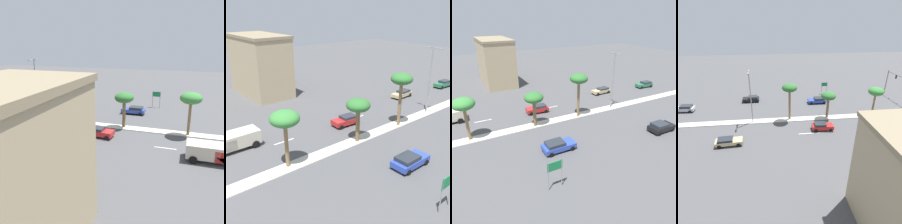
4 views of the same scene
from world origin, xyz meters
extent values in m
plane|color=#4C4C4F|center=(0.00, 29.57, 0.00)|extent=(160.00, 160.00, 0.00)
cube|color=beige|center=(0.00, 38.01, 0.06)|extent=(1.80, 76.02, 0.12)
cube|color=silver|center=(-5.70, 13.21, 0.01)|extent=(0.20, 2.80, 0.01)
cube|color=silver|center=(-5.70, 22.52, 0.01)|extent=(0.20, 2.80, 0.01)
cube|color=silver|center=(-5.70, 25.90, 0.01)|extent=(0.20, 2.80, 0.01)
cylinder|color=gray|center=(13.95, 16.46, 1.63)|extent=(0.10, 0.10, 3.26)
cylinder|color=gray|center=(13.95, 17.94, 1.63)|extent=(0.10, 0.10, 3.26)
cube|color=#19723F|center=(13.95, 17.20, 2.76)|extent=(0.08, 1.65, 1.00)
cube|color=tan|center=(-26.71, 20.49, 5.36)|extent=(13.39, 6.92, 10.73)
cube|color=gray|center=(-26.71, 20.49, 10.98)|extent=(13.69, 7.22, 0.50)
cylinder|color=olive|center=(-0.22, 10.57, 2.57)|extent=(0.41, 0.41, 4.89)
ellipsoid|color=#387F38|center=(-0.22, 10.57, 5.55)|extent=(3.09, 3.09, 1.70)
cylinder|color=brown|center=(0.19, 20.34, 2.23)|extent=(0.51, 0.51, 4.22)
ellipsoid|color=#2D6B2D|center=(0.19, 20.34, 4.86)|extent=(2.98, 2.98, 1.64)
cylinder|color=olive|center=(0.34, 28.27, 3.22)|extent=(0.45, 0.45, 6.21)
ellipsoid|color=#2D6B2D|center=(0.34, 28.27, 6.85)|extent=(2.98, 2.98, 1.64)
cylinder|color=gray|center=(-0.05, 35.82, 5.24)|extent=(0.20, 0.20, 10.25)
cube|color=gray|center=(-0.95, 35.82, 10.22)|extent=(1.10, 0.24, 0.16)
cube|color=gray|center=(0.85, 35.82, 10.22)|extent=(1.10, 0.24, 0.16)
cube|color=red|center=(-4.64, 22.59, 0.67)|extent=(2.05, 4.03, 0.69)
cube|color=#262B33|center=(-4.61, 23.08, 1.20)|extent=(1.76, 2.25, 0.37)
cylinder|color=black|center=(-3.86, 21.17, 0.32)|extent=(0.26, 0.65, 0.64)
cylinder|color=black|center=(-5.58, 21.27, 0.32)|extent=(0.26, 0.65, 0.64)
cylinder|color=black|center=(-3.70, 23.91, 0.32)|extent=(0.26, 0.65, 0.64)
cylinder|color=black|center=(-5.42, 24.02, 0.32)|extent=(0.26, 0.65, 0.64)
cube|color=tan|center=(-7.66, 39.30, 0.61)|extent=(2.05, 4.50, 0.58)
cube|color=#262B33|center=(-7.69, 39.85, 1.09)|extent=(1.75, 2.52, 0.38)
cylinder|color=black|center=(-6.72, 37.81, 0.32)|extent=(0.26, 0.65, 0.64)
cylinder|color=black|center=(-8.40, 37.71, 0.32)|extent=(0.26, 0.65, 0.64)
cylinder|color=black|center=(-6.92, 40.89, 0.32)|extent=(0.26, 0.65, 0.64)
cylinder|color=black|center=(-8.60, 40.78, 0.32)|extent=(0.26, 0.65, 0.64)
cube|color=#287047|center=(-6.42, 51.55, 0.65)|extent=(2.03, 4.30, 0.65)
cube|color=#262B33|center=(-6.38, 52.07, 1.19)|extent=(1.73, 2.40, 0.44)
cylinder|color=black|center=(-5.67, 50.03, 0.32)|extent=(0.26, 0.65, 0.64)
cylinder|color=black|center=(-7.35, 50.13, 0.32)|extent=(0.26, 0.65, 0.64)
cylinder|color=black|center=(-5.49, 52.96, 0.32)|extent=(0.26, 0.65, 0.64)
cylinder|color=black|center=(-7.16, 53.06, 0.32)|extent=(0.26, 0.65, 0.64)
cube|color=#2D47AD|center=(8.03, 20.62, 0.64)|extent=(2.00, 4.35, 0.64)
cube|color=#262B33|center=(8.03, 20.08, 1.18)|extent=(1.79, 2.39, 0.44)
cylinder|color=black|center=(7.09, 22.15, 0.32)|extent=(0.22, 0.64, 0.64)
cylinder|color=black|center=(8.98, 22.14, 0.32)|extent=(0.22, 0.64, 0.64)
cylinder|color=black|center=(7.08, 19.10, 0.32)|extent=(0.22, 0.64, 0.64)
cylinder|color=black|center=(8.97, 19.10, 0.32)|extent=(0.22, 0.64, 0.64)
cube|color=black|center=(10.81, 36.85, 0.64)|extent=(2.00, 4.03, 0.65)
cube|color=#262B33|center=(10.81, 36.34, 1.20)|extent=(1.80, 2.22, 0.47)
cylinder|color=black|center=(9.87, 38.26, 0.32)|extent=(0.22, 0.64, 0.64)
cylinder|color=black|center=(11.76, 38.26, 0.32)|extent=(0.22, 0.64, 0.64)
cylinder|color=black|center=(9.87, 35.44, 0.32)|extent=(0.22, 0.64, 0.64)
cylinder|color=black|center=(11.76, 35.44, 0.32)|extent=(0.22, 0.64, 0.64)
cylinder|color=black|center=(-6.47, 9.84, 0.45)|extent=(0.28, 0.90, 0.90)
cylinder|color=black|center=(-8.90, 9.84, 0.45)|extent=(0.28, 0.90, 0.90)
camera|label=1|loc=(-35.23, 10.91, 13.32)|focal=39.20mm
camera|label=2|loc=(22.75, -1.81, 16.01)|focal=44.60mm
camera|label=3|loc=(29.47, 9.92, 16.31)|focal=34.54mm
camera|label=4|loc=(-35.81, 32.40, 19.24)|focal=31.53mm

